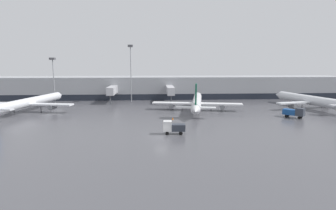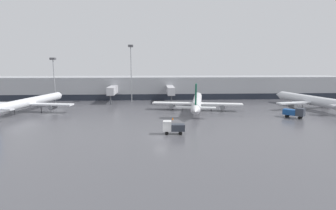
{
  "view_description": "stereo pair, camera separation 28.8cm",
  "coord_description": "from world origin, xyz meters",
  "px_view_note": "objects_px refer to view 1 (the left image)",
  "views": [
    {
      "loc": [
        -1.63,
        -49.7,
        14.38
      ],
      "look_at": [
        2.68,
        22.24,
        3.0
      ],
      "focal_mm": 28.0,
      "sensor_mm": 36.0,
      "label": 1
    },
    {
      "loc": [
        -1.34,
        -49.71,
        14.38
      ],
      "look_at": [
        2.68,
        22.24,
        3.0
      ],
      "focal_mm": 28.0,
      "sensor_mm": 36.0,
      "label": 2
    }
  ],
  "objects_px": {
    "parked_jet_1": "(311,100)",
    "service_truck_2": "(173,127)",
    "service_truck_1": "(294,112)",
    "apron_light_mast_1": "(131,58)",
    "traffic_cone_2": "(173,118)",
    "apron_light_mast_2": "(53,67)",
    "parked_jet_0": "(197,102)",
    "parked_jet_2": "(28,103)"
  },
  "relations": [
    {
      "from": "parked_jet_2",
      "to": "service_truck_2",
      "type": "bearing_deg",
      "value": -113.24
    },
    {
      "from": "parked_jet_0",
      "to": "traffic_cone_2",
      "type": "height_order",
      "value": "parked_jet_0"
    },
    {
      "from": "apron_light_mast_2",
      "to": "service_truck_1",
      "type": "bearing_deg",
      "value": -22.67
    },
    {
      "from": "parked_jet_1",
      "to": "service_truck_2",
      "type": "height_order",
      "value": "parked_jet_1"
    },
    {
      "from": "service_truck_2",
      "to": "apron_light_mast_2",
      "type": "xyz_separation_m",
      "value": [
        -40.05,
        45.43,
        11.72
      ]
    },
    {
      "from": "parked_jet_1",
      "to": "traffic_cone_2",
      "type": "distance_m",
      "value": 48.05
    },
    {
      "from": "parked_jet_0",
      "to": "apron_light_mast_2",
      "type": "distance_m",
      "value": 53.81
    },
    {
      "from": "parked_jet_0",
      "to": "parked_jet_2",
      "type": "height_order",
      "value": "parked_jet_0"
    },
    {
      "from": "parked_jet_2",
      "to": "traffic_cone_2",
      "type": "distance_m",
      "value": 44.48
    },
    {
      "from": "service_truck_1",
      "to": "service_truck_2",
      "type": "height_order",
      "value": "service_truck_1"
    },
    {
      "from": "parked_jet_0",
      "to": "parked_jet_2",
      "type": "bearing_deg",
      "value": 100.86
    },
    {
      "from": "service_truck_1",
      "to": "traffic_cone_2",
      "type": "bearing_deg",
      "value": -133.36
    },
    {
      "from": "apron_light_mast_1",
      "to": "traffic_cone_2",
      "type": "bearing_deg",
      "value": -68.19
    },
    {
      "from": "apron_light_mast_1",
      "to": "service_truck_2",
      "type": "bearing_deg",
      "value": -75.47
    },
    {
      "from": "parked_jet_0",
      "to": "service_truck_2",
      "type": "distance_m",
      "value": 28.99
    },
    {
      "from": "parked_jet_1",
      "to": "apron_light_mast_2",
      "type": "height_order",
      "value": "apron_light_mast_2"
    },
    {
      "from": "service_truck_1",
      "to": "apron_light_mast_2",
      "type": "height_order",
      "value": "apron_light_mast_2"
    },
    {
      "from": "traffic_cone_2",
      "to": "apron_light_mast_1",
      "type": "height_order",
      "value": "apron_light_mast_1"
    },
    {
      "from": "parked_jet_0",
      "to": "traffic_cone_2",
      "type": "bearing_deg",
      "value": 158.01
    },
    {
      "from": "parked_jet_2",
      "to": "service_truck_2",
      "type": "relative_size",
      "value": 8.3
    },
    {
      "from": "parked_jet_2",
      "to": "service_truck_1",
      "type": "height_order",
      "value": "parked_jet_2"
    },
    {
      "from": "parked_jet_0",
      "to": "apron_light_mast_2",
      "type": "xyz_separation_m",
      "value": [
        -49.56,
        18.07,
        10.63
      ]
    },
    {
      "from": "service_truck_2",
      "to": "apron_light_mast_2",
      "type": "height_order",
      "value": "apron_light_mast_2"
    },
    {
      "from": "traffic_cone_2",
      "to": "apron_light_mast_1",
      "type": "distance_m",
      "value": 39.08
    },
    {
      "from": "parked_jet_0",
      "to": "apron_light_mast_1",
      "type": "distance_m",
      "value": 32.57
    },
    {
      "from": "apron_light_mast_2",
      "to": "parked_jet_0",
      "type": "bearing_deg",
      "value": -20.03
    },
    {
      "from": "parked_jet_1",
      "to": "apron_light_mast_1",
      "type": "relative_size",
      "value": 1.6
    },
    {
      "from": "service_truck_1",
      "to": "apron_light_mast_1",
      "type": "height_order",
      "value": "apron_light_mast_1"
    },
    {
      "from": "parked_jet_0",
      "to": "service_truck_2",
      "type": "relative_size",
      "value": 7.67
    },
    {
      "from": "traffic_cone_2",
      "to": "apron_light_mast_2",
      "type": "distance_m",
      "value": 53.15
    },
    {
      "from": "parked_jet_2",
      "to": "traffic_cone_2",
      "type": "xyz_separation_m",
      "value": [
        42.38,
        -13.27,
        -2.62
      ]
    },
    {
      "from": "apron_light_mast_1",
      "to": "apron_light_mast_2",
      "type": "height_order",
      "value": "apron_light_mast_1"
    },
    {
      "from": "parked_jet_0",
      "to": "apron_light_mast_1",
      "type": "relative_size",
      "value": 1.65
    },
    {
      "from": "parked_jet_1",
      "to": "service_truck_2",
      "type": "bearing_deg",
      "value": 108.89
    },
    {
      "from": "parked_jet_0",
      "to": "apron_light_mast_1",
      "type": "height_order",
      "value": "apron_light_mast_1"
    },
    {
      "from": "service_truck_1",
      "to": "apron_light_mast_2",
      "type": "distance_m",
      "value": 80.84
    },
    {
      "from": "service_truck_2",
      "to": "traffic_cone_2",
      "type": "xyz_separation_m",
      "value": [
        0.97,
        14.21,
        -1.22
      ]
    },
    {
      "from": "parked_jet_2",
      "to": "apron_light_mast_1",
      "type": "relative_size",
      "value": 1.78
    },
    {
      "from": "traffic_cone_2",
      "to": "parked_jet_0",
      "type": "bearing_deg",
      "value": 57.01
    },
    {
      "from": "parked_jet_1",
      "to": "parked_jet_2",
      "type": "distance_m",
      "value": 88.23
    },
    {
      "from": "apron_light_mast_1",
      "to": "parked_jet_2",
      "type": "bearing_deg",
      "value": -145.88
    },
    {
      "from": "traffic_cone_2",
      "to": "apron_light_mast_1",
      "type": "bearing_deg",
      "value": 111.81
    }
  ]
}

